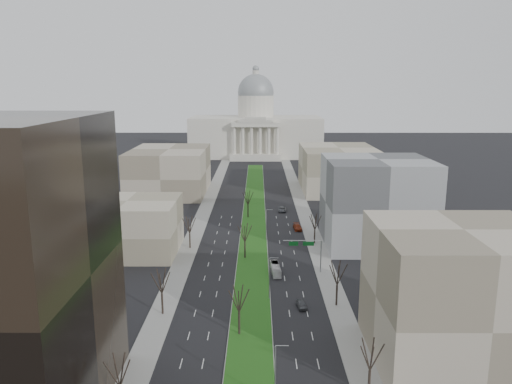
{
  "coord_description": "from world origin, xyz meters",
  "views": [
    {
      "loc": [
        1.3,
        -41.7,
        43.83
      ],
      "look_at": [
        0.73,
        111.13,
        10.72
      ],
      "focal_mm": 35.0,
      "sensor_mm": 36.0,
      "label": 1
    }
  ],
  "objects_px": {
    "car_grey_near": "(301,305)",
    "box_van": "(276,269)",
    "car_black": "(275,272)",
    "car_red": "(297,227)",
    "car_grey_far": "(282,209)"
  },
  "relations": [
    {
      "from": "box_van",
      "to": "car_grey_near",
      "type": "bearing_deg",
      "value": -80.09
    },
    {
      "from": "car_black",
      "to": "car_red",
      "type": "distance_m",
      "value": 38.09
    },
    {
      "from": "car_red",
      "to": "car_grey_far",
      "type": "xyz_separation_m",
      "value": [
        -3.63,
        22.34,
        -0.04
      ]
    },
    {
      "from": "car_red",
      "to": "box_van",
      "type": "relative_size",
      "value": 0.69
    },
    {
      "from": "car_red",
      "to": "car_black",
      "type": "bearing_deg",
      "value": -106.83
    },
    {
      "from": "car_red",
      "to": "car_grey_far",
      "type": "height_order",
      "value": "car_red"
    },
    {
      "from": "car_grey_near",
      "to": "car_black",
      "type": "distance_m",
      "value": 18.29
    },
    {
      "from": "box_van",
      "to": "car_grey_far",
      "type": "bearing_deg",
      "value": 81.86
    },
    {
      "from": "car_red",
      "to": "box_van",
      "type": "xyz_separation_m",
      "value": [
        -8.0,
        -36.39,
        0.32
      ]
    },
    {
      "from": "car_black",
      "to": "car_red",
      "type": "bearing_deg",
      "value": 76.41
    },
    {
      "from": "car_grey_near",
      "to": "box_van",
      "type": "relative_size",
      "value": 0.51
    },
    {
      "from": "car_grey_near",
      "to": "car_grey_far",
      "type": "bearing_deg",
      "value": 80.96
    },
    {
      "from": "car_grey_far",
      "to": "car_grey_near",
      "type": "bearing_deg",
      "value": -85.95
    },
    {
      "from": "car_grey_far",
      "to": "box_van",
      "type": "distance_m",
      "value": 58.89
    },
    {
      "from": "box_van",
      "to": "car_black",
      "type": "bearing_deg",
      "value": -98.71
    }
  ]
}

